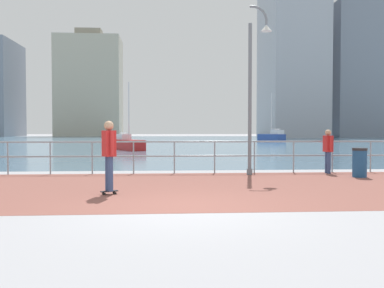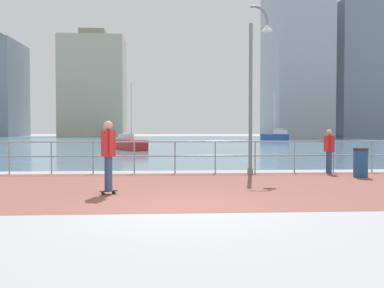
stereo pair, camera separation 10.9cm
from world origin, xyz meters
TOP-DOWN VIEW (x-y plane):
  - ground at (0.00, 40.00)m, footprint 220.00×220.00m
  - brick_paving at (0.00, 2.80)m, footprint 28.00×6.84m
  - harbor_water at (0.00, 51.22)m, footprint 180.00×88.00m
  - waterfront_railing at (-0.00, 6.22)m, footprint 25.25×0.06m
  - lamppost at (2.64, 5.55)m, footprint 0.75×0.54m
  - skateboarder at (-1.62, 1.64)m, footprint 0.41×0.53m
  - bystander at (5.30, 5.87)m, footprint 0.25×0.55m
  - trash_bin at (5.85, 4.68)m, footprint 0.46×0.46m
  - sailboat_navy at (13.77, 45.12)m, footprint 2.83×4.79m
  - sailboat_gray at (-3.06, 23.11)m, footprint 2.68×3.73m
  - tower_glass at (26.47, 77.44)m, footprint 11.16×16.18m
  - tower_steel at (42.85, 77.63)m, footprint 16.02×10.84m
  - tower_slate at (-18.72, 94.46)m, footprint 15.40×10.07m

SIDE VIEW (x-z plane):
  - ground at x=0.00m, z-range 0.00..0.00m
  - harbor_water at x=0.00m, z-range 0.00..0.00m
  - brick_paving at x=0.00m, z-range 0.00..0.01m
  - trash_bin at x=5.85m, z-range 0.00..0.93m
  - sailboat_gray at x=-3.06m, z-range -2.06..3.03m
  - sailboat_navy at x=13.77m, z-range -2.60..3.83m
  - waterfront_railing at x=0.00m, z-range 0.21..1.34m
  - bystander at x=5.30m, z-range 0.12..1.64m
  - skateboarder at x=-1.62m, z-range 0.17..1.88m
  - lamppost at x=2.64m, z-range 0.30..5.93m
  - tower_slate at x=-18.72m, z-range -0.83..25.27m
  - tower_steel at x=42.85m, z-range -0.83..29.13m
  - tower_glass at x=26.47m, z-range -0.83..44.23m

